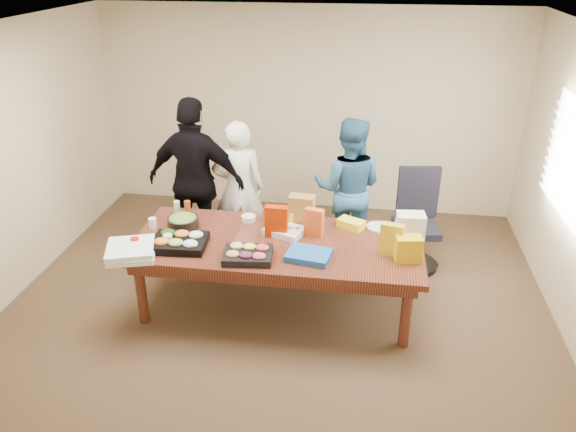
% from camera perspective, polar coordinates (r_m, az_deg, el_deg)
% --- Properties ---
extents(floor, '(5.50, 5.00, 0.02)m').
position_cam_1_polar(floor, '(5.79, -1.07, -9.24)').
color(floor, '#47301E').
rests_on(floor, ground).
extents(ceiling, '(5.50, 5.00, 0.02)m').
position_cam_1_polar(ceiling, '(4.77, -1.36, 18.53)').
color(ceiling, white).
rests_on(ceiling, wall_back).
extents(wall_back, '(5.50, 0.04, 2.70)m').
position_cam_1_polar(wall_back, '(7.47, 2.03, 10.63)').
color(wall_back, beige).
rests_on(wall_back, floor).
extents(wall_front, '(5.50, 0.04, 2.70)m').
position_cam_1_polar(wall_front, '(3.04, -9.31, -15.12)').
color(wall_front, beige).
rests_on(wall_front, floor).
extents(wall_left, '(0.04, 5.00, 2.70)m').
position_cam_1_polar(wall_left, '(6.18, -27.29, 4.36)').
color(wall_left, beige).
rests_on(wall_left, floor).
extents(window_panel, '(0.03, 1.40, 1.10)m').
position_cam_1_polar(window_panel, '(5.89, 27.08, 4.99)').
color(window_panel, white).
rests_on(window_panel, wall_right).
extents(window_blinds, '(0.04, 1.36, 1.00)m').
position_cam_1_polar(window_blinds, '(5.88, 26.72, 5.03)').
color(window_blinds, beige).
rests_on(window_blinds, wall_right).
extents(conference_table, '(2.80, 1.20, 0.75)m').
position_cam_1_polar(conference_table, '(5.58, -1.11, -6.00)').
color(conference_table, '#4C1C0F').
rests_on(conference_table, floor).
extents(office_chair, '(0.63, 0.63, 1.10)m').
position_cam_1_polar(office_chair, '(6.32, 13.05, -0.84)').
color(office_chair, black).
rests_on(office_chair, floor).
extents(person_center, '(0.68, 0.53, 1.63)m').
position_cam_1_polar(person_center, '(6.40, -5.10, 2.74)').
color(person_center, white).
rests_on(person_center, floor).
extents(person_right, '(0.85, 0.69, 1.67)m').
position_cam_1_polar(person_right, '(6.38, 6.20, 2.82)').
color(person_right, '#2E5F84').
rests_on(person_right, floor).
extents(person_left, '(1.15, 0.56, 1.90)m').
position_cam_1_polar(person_left, '(6.32, -9.41, 3.52)').
color(person_left, black).
rests_on(person_left, floor).
extents(veggie_tray, '(0.53, 0.43, 0.08)m').
position_cam_1_polar(veggie_tray, '(5.38, -11.09, -2.72)').
color(veggie_tray, black).
rests_on(veggie_tray, conference_table).
extents(fruit_tray, '(0.48, 0.39, 0.07)m').
position_cam_1_polar(fruit_tray, '(5.10, -4.14, -4.03)').
color(fruit_tray, black).
rests_on(fruit_tray, conference_table).
extents(sheet_cake, '(0.44, 0.38, 0.06)m').
position_cam_1_polar(sheet_cake, '(5.51, -0.37, -1.53)').
color(sheet_cake, white).
rests_on(sheet_cake, conference_table).
extents(salad_bowl, '(0.39, 0.39, 0.10)m').
position_cam_1_polar(salad_bowl, '(5.74, -10.73, -0.64)').
color(salad_bowl, black).
rests_on(salad_bowl, conference_table).
extents(chip_bag_blue, '(0.44, 0.36, 0.06)m').
position_cam_1_polar(chip_bag_blue, '(5.10, 2.13, -4.03)').
color(chip_bag_blue, '#1E58AD').
rests_on(chip_bag_blue, conference_table).
extents(chip_bag_red, '(0.22, 0.09, 0.32)m').
position_cam_1_polar(chip_bag_red, '(5.41, -1.19, -0.57)').
color(chip_bag_red, '#BC2900').
rests_on(chip_bag_red, conference_table).
extents(chip_bag_yellow, '(0.22, 0.13, 0.31)m').
position_cam_1_polar(chip_bag_yellow, '(5.18, 10.58, -2.39)').
color(chip_bag_yellow, gold).
rests_on(chip_bag_yellow, conference_table).
extents(chip_bag_orange, '(0.20, 0.13, 0.28)m').
position_cam_1_polar(chip_bag_orange, '(5.44, 2.70, -0.65)').
color(chip_bag_orange, '#E3541C').
rests_on(chip_bag_orange, conference_table).
extents(mayo_jar, '(0.11, 0.11, 0.14)m').
position_cam_1_polar(mayo_jar, '(5.62, -1.80, -0.53)').
color(mayo_jar, white).
rests_on(mayo_jar, conference_table).
extents(mustard_bottle, '(0.07, 0.07, 0.17)m').
position_cam_1_polar(mustard_bottle, '(5.61, 0.39, -0.41)').
color(mustard_bottle, yellow).
rests_on(mustard_bottle, conference_table).
extents(dressing_bottle, '(0.07, 0.07, 0.20)m').
position_cam_1_polar(dressing_bottle, '(5.87, -10.25, 0.60)').
color(dressing_bottle, brown).
rests_on(dressing_bottle, conference_table).
extents(ranch_bottle, '(0.06, 0.06, 0.18)m').
position_cam_1_polar(ranch_bottle, '(5.94, -11.30, 0.70)').
color(ranch_bottle, '#EAE8C2').
rests_on(ranch_bottle, conference_table).
extents(banana_bunch, '(0.30, 0.25, 0.09)m').
position_cam_1_polar(banana_bunch, '(5.66, 6.48, -0.80)').
color(banana_bunch, yellow).
rests_on(banana_bunch, conference_table).
extents(bread_loaf, '(0.31, 0.20, 0.12)m').
position_cam_1_polar(bread_loaf, '(5.76, -1.00, 0.05)').
color(bread_loaf, '#8B611C').
rests_on(bread_loaf, conference_table).
extents(kraft_bag, '(0.27, 0.17, 0.33)m').
position_cam_1_polar(kraft_bag, '(5.61, 1.40, 0.52)').
color(kraft_bag, olive).
rests_on(kraft_bag, conference_table).
extents(red_cup, '(0.08, 0.08, 0.11)m').
position_cam_1_polar(red_cup, '(5.43, -15.42, -2.72)').
color(red_cup, '#B71301').
rests_on(red_cup, conference_table).
extents(clear_cup_a, '(0.11, 0.11, 0.12)m').
position_cam_1_polar(clear_cup_a, '(5.39, -12.21, -2.49)').
color(clear_cup_a, silver).
rests_on(clear_cup_a, conference_table).
extents(clear_cup_b, '(0.08, 0.08, 0.11)m').
position_cam_1_polar(clear_cup_b, '(5.77, -13.72, -0.73)').
color(clear_cup_b, white).
rests_on(clear_cup_b, conference_table).
extents(pizza_box_lower, '(0.53, 0.53, 0.05)m').
position_cam_1_polar(pizza_box_lower, '(5.34, -15.72, -3.68)').
color(pizza_box_lower, white).
rests_on(pizza_box_lower, conference_table).
extents(pizza_box_upper, '(0.53, 0.53, 0.05)m').
position_cam_1_polar(pizza_box_upper, '(5.32, -15.89, -3.21)').
color(pizza_box_upper, white).
rests_on(pizza_box_upper, pizza_box_lower).
extents(plate_a, '(0.35, 0.35, 0.02)m').
position_cam_1_polar(plate_a, '(5.65, 10.59, -1.55)').
color(plate_a, white).
rests_on(plate_a, conference_table).
extents(plate_b, '(0.29, 0.29, 0.02)m').
position_cam_1_polar(plate_b, '(5.72, 9.26, -1.10)').
color(plate_b, silver).
rests_on(plate_b, conference_table).
extents(dip_bowl_a, '(0.16, 0.16, 0.06)m').
position_cam_1_polar(dip_bowl_a, '(5.69, 2.62, -0.68)').
color(dip_bowl_a, beige).
rests_on(dip_bowl_a, conference_table).
extents(dip_bowl_b, '(0.15, 0.15, 0.06)m').
position_cam_1_polar(dip_bowl_b, '(5.78, -4.06, -0.23)').
color(dip_bowl_b, white).
rests_on(dip_bowl_b, conference_table).
extents(grocery_bag_white, '(0.28, 0.21, 0.28)m').
position_cam_1_polar(grocery_bag_white, '(5.46, 12.43, -1.15)').
color(grocery_bag_white, white).
rests_on(grocery_bag_white, conference_table).
extents(grocery_bag_yellow, '(0.26, 0.20, 0.24)m').
position_cam_1_polar(grocery_bag_yellow, '(5.14, 12.23, -3.28)').
color(grocery_bag_yellow, gold).
rests_on(grocery_bag_yellow, conference_table).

